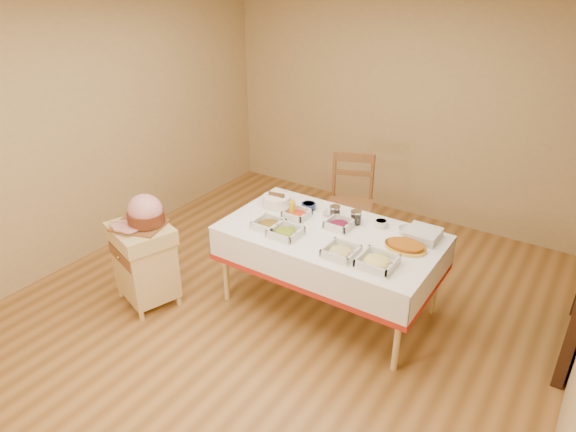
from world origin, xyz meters
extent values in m
plane|color=#9A662F|center=(0.00, 0.00, 0.00)|extent=(5.00, 5.00, 0.00)
plane|color=tan|center=(0.00, 2.50, 1.30)|extent=(4.50, 0.00, 4.50)
plane|color=tan|center=(-2.25, 0.00, 1.30)|extent=(0.00, 5.00, 5.00)
cube|color=#DFC17A|center=(0.30, 0.30, 0.73)|extent=(1.80, 1.00, 0.04)
cylinder|color=#DFC17A|center=(-0.52, -0.12, 0.35)|extent=(0.05, 0.05, 0.71)
cylinder|color=#DFC17A|center=(-0.52, 0.72, 0.35)|extent=(0.05, 0.05, 0.71)
cylinder|color=#DFC17A|center=(1.12, -0.12, 0.35)|extent=(0.05, 0.05, 0.71)
cylinder|color=#DFC17A|center=(1.12, 0.72, 0.35)|extent=(0.05, 0.05, 0.71)
cube|color=white|center=(0.30, 0.30, 0.76)|extent=(1.82, 1.02, 0.01)
cube|color=#DFC17A|center=(-1.10, -0.53, 0.36)|extent=(0.61, 0.55, 0.54)
cube|color=#DFC17A|center=(-1.10, -0.53, 0.70)|extent=(0.65, 0.60, 0.13)
cube|color=brown|center=(-1.10, -0.74, 0.54)|extent=(0.43, 0.15, 0.11)
sphere|color=gold|center=(-1.10, -0.75, 0.54)|extent=(0.03, 0.03, 0.03)
cylinder|color=#DFC17A|center=(-1.32, -0.71, 0.04)|extent=(0.04, 0.04, 0.09)
cylinder|color=#DFC17A|center=(-1.32, -0.35, 0.04)|extent=(0.04, 0.04, 0.09)
cylinder|color=#DFC17A|center=(-0.87, -0.71, 0.04)|extent=(0.04, 0.04, 0.09)
cylinder|color=#DFC17A|center=(-0.87, -0.35, 0.04)|extent=(0.04, 0.04, 0.09)
cube|color=brown|center=(-0.02, 1.29, 0.51)|extent=(0.59, 0.58, 0.03)
cylinder|color=brown|center=(-0.13, 1.04, 0.25)|extent=(0.04, 0.04, 0.49)
cylinder|color=brown|center=(-0.27, 1.41, 0.25)|extent=(0.04, 0.04, 0.49)
cylinder|color=brown|center=(0.24, 1.18, 0.25)|extent=(0.04, 0.04, 0.49)
cylinder|color=brown|center=(0.10, 1.55, 0.25)|extent=(0.04, 0.04, 0.49)
cylinder|color=brown|center=(-0.27, 1.41, 0.76)|extent=(0.04, 0.04, 0.53)
cylinder|color=brown|center=(0.10, 1.55, 0.76)|extent=(0.04, 0.04, 0.53)
cube|color=brown|center=(-0.09, 1.48, 0.98)|extent=(0.40, 0.18, 0.10)
cube|color=brown|center=(-1.10, -0.53, 0.78)|extent=(0.41, 0.33, 0.03)
ellipsoid|color=#D58D8A|center=(-1.05, -0.49, 0.92)|extent=(0.31, 0.28, 0.26)
cylinder|color=#622B16|center=(-1.05, -0.49, 0.85)|extent=(0.31, 0.31, 0.10)
cube|color=silver|center=(-1.15, -0.69, 0.80)|extent=(0.26, 0.12, 0.00)
cylinder|color=silver|center=(-1.18, -0.58, 0.80)|extent=(0.30, 0.09, 0.01)
cube|color=silver|center=(-0.18, 0.08, 0.77)|extent=(0.22, 0.22, 0.01)
ellipsoid|color=#AB1D13|center=(-0.18, 0.08, 0.79)|extent=(0.17, 0.17, 0.06)
cylinder|color=silver|center=(-0.13, 0.05, 0.79)|extent=(0.14, 0.01, 0.10)
cube|color=silver|center=(0.02, 0.04, 0.77)|extent=(0.24, 0.24, 0.01)
ellipsoid|color=#C09318|center=(0.02, 0.04, 0.79)|extent=(0.18, 0.18, 0.06)
cylinder|color=silver|center=(0.08, 0.01, 0.79)|extent=(0.13, 0.01, 0.10)
cube|color=silver|center=(0.55, 0.01, 0.77)|extent=(0.25, 0.25, 0.01)
ellipsoid|color=#D1BF6F|center=(0.55, 0.01, 0.79)|extent=(0.19, 0.19, 0.07)
cylinder|color=silver|center=(0.61, -0.01, 0.79)|extent=(0.14, 0.01, 0.10)
cube|color=silver|center=(0.85, 0.03, 0.77)|extent=(0.27, 0.27, 0.01)
ellipsoid|color=#E4DB6C|center=(0.85, 0.03, 0.79)|extent=(0.21, 0.21, 0.07)
cylinder|color=silver|center=(0.91, 0.01, 0.79)|extent=(0.14, 0.01, 0.10)
cube|color=silver|center=(-0.08, 0.37, 0.77)|extent=(0.21, 0.21, 0.01)
ellipsoid|color=red|center=(-0.08, 0.37, 0.79)|extent=(0.16, 0.16, 0.06)
cylinder|color=silver|center=(-0.03, 0.35, 0.79)|extent=(0.14, 0.01, 0.10)
cube|color=silver|center=(0.32, 0.41, 0.77)|extent=(0.21, 0.21, 0.01)
ellipsoid|color=maroon|center=(0.32, 0.41, 0.79)|extent=(0.16, 0.16, 0.06)
cylinder|color=silver|center=(0.37, 0.38, 0.79)|extent=(0.14, 0.01, 0.10)
cylinder|color=silver|center=(-0.41, 0.62, 0.79)|extent=(0.12, 0.12, 0.06)
cylinder|color=black|center=(-0.41, 0.62, 0.81)|extent=(0.10, 0.10, 0.02)
cylinder|color=navy|center=(-0.08, 0.57, 0.79)|extent=(0.13, 0.13, 0.06)
cylinder|color=maroon|center=(-0.08, 0.57, 0.81)|extent=(0.11, 0.11, 0.02)
cylinder|color=silver|center=(0.61, 0.62, 0.79)|extent=(0.11, 0.11, 0.06)
cylinder|color=red|center=(0.61, 0.62, 0.81)|extent=(0.09, 0.09, 0.02)
imported|color=silver|center=(0.15, 0.57, 0.78)|extent=(0.14, 0.14, 0.03)
imported|color=silver|center=(0.85, 0.63, 0.78)|extent=(0.16, 0.16, 0.05)
cylinder|color=silver|center=(0.21, 0.53, 0.81)|extent=(0.09, 0.09, 0.11)
cylinder|color=silver|center=(0.21, 0.53, 0.87)|extent=(0.09, 0.09, 0.01)
cylinder|color=black|center=(0.21, 0.53, 0.80)|extent=(0.07, 0.07, 0.08)
cylinder|color=silver|center=(0.41, 0.54, 0.81)|extent=(0.09, 0.09, 0.11)
cylinder|color=silver|center=(0.41, 0.54, 0.88)|extent=(0.10, 0.10, 0.01)
cylinder|color=black|center=(0.41, 0.54, 0.80)|extent=(0.08, 0.08, 0.08)
cylinder|color=gold|center=(-0.12, 0.36, 0.83)|extent=(0.06, 0.06, 0.14)
cone|color=gold|center=(-0.12, 0.36, 0.92)|extent=(0.04, 0.04, 0.04)
cylinder|color=white|center=(-0.37, 0.47, 0.81)|extent=(0.26, 0.26, 0.09)
cube|color=silver|center=(0.99, 0.61, 0.77)|extent=(0.26, 0.26, 0.01)
cube|color=silver|center=(0.99, 0.61, 0.78)|extent=(0.26, 0.26, 0.01)
cube|color=silver|center=(0.99, 0.61, 0.80)|extent=(0.26, 0.26, 0.01)
cube|color=silver|center=(0.99, 0.61, 0.82)|extent=(0.26, 0.26, 0.01)
cube|color=silver|center=(0.99, 0.61, 0.83)|extent=(0.26, 0.26, 0.01)
ellipsoid|color=gold|center=(0.93, 0.38, 0.77)|extent=(0.34, 0.24, 0.03)
ellipsoid|color=#AA5812|center=(0.93, 0.38, 0.79)|extent=(0.29, 0.20, 0.03)
camera|label=1|loc=(2.08, -3.05, 2.82)|focal=32.00mm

